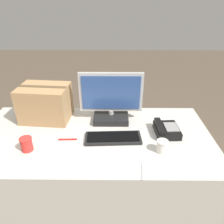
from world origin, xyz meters
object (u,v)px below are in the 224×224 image
at_px(monitor, 111,102).
at_px(pen_marker, 68,139).
at_px(spoon, 143,174).
at_px(desk_phone, 166,130).
at_px(cardboard_box, 45,103).
at_px(paper_cup_left, 27,144).
at_px(keyboard, 113,138).
at_px(paper_cup_right, 162,146).

height_order(monitor, pen_marker, monitor).
height_order(spoon, pen_marker, pen_marker).
xyz_separation_m(spoon, pen_marker, (-0.52, 0.34, 0.00)).
distance_m(desk_phone, spoon, 0.50).
bearing_deg(cardboard_box, paper_cup_left, -92.95).
relative_size(paper_cup_left, cardboard_box, 0.24).
bearing_deg(spoon, keyboard, -148.45).
xyz_separation_m(paper_cup_left, pen_marker, (0.26, 0.12, -0.04)).
distance_m(paper_cup_left, paper_cup_right, 0.93).
distance_m(monitor, pen_marker, 0.47).
relative_size(keyboard, desk_phone, 1.91).
height_order(monitor, paper_cup_right, monitor).
distance_m(paper_cup_left, pen_marker, 0.29).
distance_m(desk_phone, pen_marker, 0.75).
bearing_deg(pen_marker, paper_cup_left, -157.23).
bearing_deg(monitor, paper_cup_right, -50.99).
relative_size(monitor, cardboard_box, 1.23).
xyz_separation_m(keyboard, paper_cup_right, (0.33, -0.14, 0.03)).
distance_m(monitor, cardboard_box, 0.55).
height_order(desk_phone, cardboard_box, cardboard_box).
bearing_deg(paper_cup_left, desk_phone, 12.07).
height_order(keyboard, pen_marker, keyboard).
height_order(paper_cup_left, spoon, paper_cup_left).
relative_size(keyboard, cardboard_box, 1.01).
xyz_separation_m(paper_cup_right, pen_marker, (-0.67, 0.13, -0.04)).
height_order(monitor, cardboard_box, monitor).
distance_m(desk_phone, paper_cup_right, 0.23).
xyz_separation_m(desk_phone, cardboard_box, (-0.98, 0.22, 0.11)).
xyz_separation_m(keyboard, spoon, (0.18, -0.35, -0.01)).
distance_m(keyboard, spoon, 0.40).
height_order(paper_cup_right, pen_marker, paper_cup_right).
height_order(keyboard, desk_phone, desk_phone).
bearing_deg(paper_cup_right, spoon, -125.55).
xyz_separation_m(keyboard, paper_cup_left, (-0.59, -0.13, 0.04)).
bearing_deg(paper_cup_left, paper_cup_right, -0.52).
bearing_deg(keyboard, monitor, 91.04).
distance_m(monitor, spoon, 0.70).
bearing_deg(monitor, pen_marker, -135.85).
bearing_deg(cardboard_box, keyboard, -28.15).
distance_m(keyboard, paper_cup_left, 0.61).
relative_size(paper_cup_left, spoon, 0.69).
xyz_separation_m(desk_phone, pen_marker, (-0.74, -0.10, -0.03)).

